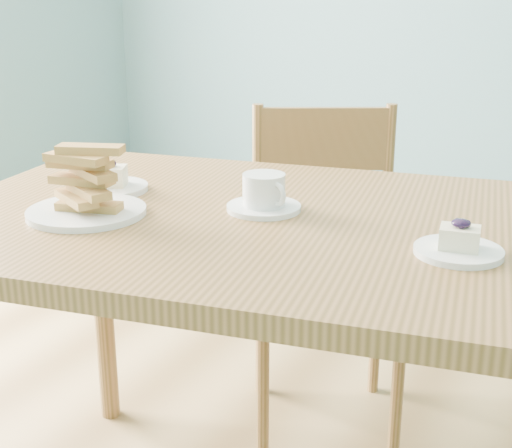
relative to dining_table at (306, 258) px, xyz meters
The scene contains 6 objects.
dining_table is the anchor object (origin of this frame).
dining_chair 0.64m from the dining_table, 109.20° to the left, with size 0.57×0.57×0.94m.
cheesecake_plate_near 0.33m from the dining_table, ahead, with size 0.15×0.15×0.06m.
cheesecake_plate_far 0.49m from the dining_table, behind, with size 0.17×0.17×0.07m.
coffee_cup 0.16m from the dining_table, behind, with size 0.15×0.15×0.08m.
biscotti_plate 0.46m from the dining_table, 155.02° to the right, with size 0.24×0.24×0.14m.
Camera 1 is at (0.71, -1.44, 1.26)m, focal length 50.00 mm.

